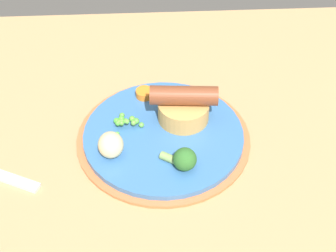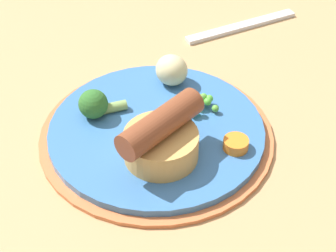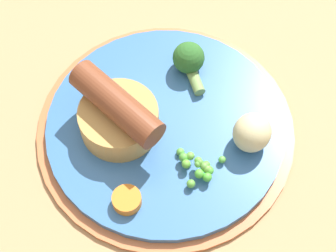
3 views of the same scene
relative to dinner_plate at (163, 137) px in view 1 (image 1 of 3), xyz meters
The scene contains 7 objects.
dining_table 5.19cm from the dinner_plate, 54.81° to the right, with size 110.00×80.00×3.00cm, color tan.
dinner_plate is the anchor object (origin of this frame).
sausage_pudding 5.79cm from the dinner_plate, 45.26° to the left, with size 10.56×8.00×6.19cm.
pea_pile 6.37cm from the dinner_plate, 161.32° to the left, with size 4.71×4.83×1.68cm.
broccoli_floret_near 7.80cm from the dinner_plate, 70.11° to the right, with size 5.30×4.32×3.44cm.
potato_chunk_0 9.28cm from the dinner_plate, 152.44° to the right, with size 3.76×4.06×3.90cm, color beige.
carrot_slice_2 9.44cm from the dinner_plate, 107.00° to the left, with size 2.80×2.80×1.21cm, color orange.
Camera 1 is at (-5.18, -57.07, 65.04)cm, focal length 60.00 mm.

